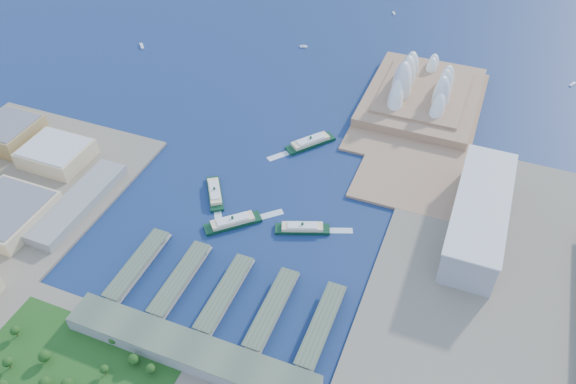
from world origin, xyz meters
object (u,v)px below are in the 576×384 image
at_px(toaster_building, 479,215).
at_px(ferry_b, 311,141).
at_px(ferry_a, 215,191).
at_px(ferry_c, 233,221).
at_px(ferry_d, 302,227).
at_px(opera_house, 426,79).

xyz_separation_m(toaster_building, ferry_b, (-186.85, 68.46, -15.06)).
height_order(ferry_a, ferry_b, ferry_b).
bearing_deg(ferry_b, ferry_c, -61.54).
relative_size(ferry_a, ferry_d, 0.99).
relative_size(opera_house, ferry_c, 3.32).
height_order(toaster_building, ferry_b, toaster_building).
bearing_deg(ferry_a, ferry_c, -74.41).
bearing_deg(toaster_building, opera_house, 114.23).
bearing_deg(ferry_c, ferry_a, 5.87).
xyz_separation_m(opera_house, ferry_c, (-122.54, -275.43, -26.87)).
height_order(opera_house, ferry_d, opera_house).
bearing_deg(ferry_d, ferry_a, 61.06).
xyz_separation_m(ferry_b, ferry_d, (37.81, -126.89, -0.63)).
relative_size(toaster_building, ferry_d, 3.05).
distance_m(toaster_building, ferry_b, 199.56).
height_order(toaster_building, ferry_d, toaster_building).
xyz_separation_m(toaster_building, ferry_c, (-212.54, -75.43, -15.37)).
distance_m(ferry_b, ferry_d, 132.41).
height_order(opera_house, ferry_b, opera_house).
xyz_separation_m(opera_house, toaster_building, (90.00, -200.00, -11.50)).
relative_size(toaster_building, ferry_c, 2.86).
height_order(opera_house, toaster_building, opera_house).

